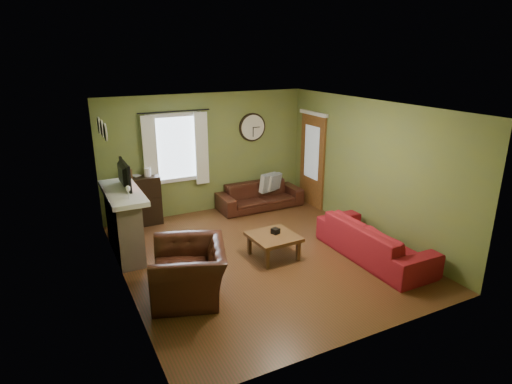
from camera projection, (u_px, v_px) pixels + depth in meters
name	position (u px, v px, depth m)	size (l,w,h in m)	color
floor	(261.00, 256.00, 7.53)	(4.60, 5.20, 0.00)	#533019
ceiling	(262.00, 106.00, 6.71)	(4.60, 5.20, 0.00)	white
wall_left	(120.00, 207.00, 6.14)	(0.00, 5.20, 2.60)	olive
wall_right	(369.00, 169.00, 8.10)	(0.00, 5.20, 2.60)	olive
wall_back	(207.00, 154.00, 9.33)	(4.60, 0.00, 2.60)	olive
wall_front	(365.00, 245.00, 4.92)	(4.60, 0.00, 2.60)	olive
fireplace	(124.00, 225.00, 7.43)	(0.40, 1.40, 1.10)	tan
firebox	(136.00, 236.00, 7.59)	(0.04, 0.60, 0.55)	black
mantel	(122.00, 193.00, 7.26)	(0.58, 1.60, 0.08)	white
tv	(121.00, 178.00, 7.33)	(0.60, 0.08, 0.35)	black
tv_screen	(125.00, 174.00, 7.35)	(0.02, 0.62, 0.36)	#994C3F
medallion_left	(105.00, 132.00, 6.53)	(0.28, 0.28, 0.03)	white
medallion_mid	(102.00, 129.00, 6.82)	(0.28, 0.28, 0.03)	white
medallion_right	(99.00, 125.00, 7.12)	(0.28, 0.28, 0.03)	white
window_pane	(175.00, 148.00, 8.95)	(1.00, 0.02, 1.30)	silver
curtain_rod	(174.00, 111.00, 8.62)	(0.03, 0.03, 1.50)	black
curtain_left	(150.00, 154.00, 8.64)	(0.28, 0.04, 1.55)	white
curtain_right	(202.00, 149.00, 9.11)	(0.28, 0.04, 1.55)	white
wall_clock	(253.00, 127.00, 9.60)	(0.64, 0.06, 0.64)	white
door	(312.00, 161.00, 9.74)	(0.05, 0.90, 2.10)	brown
bookshelf	(139.00, 201.00, 8.73)	(0.85, 0.36, 1.01)	black
book	(133.00, 179.00, 8.65)	(0.15, 0.21, 0.02)	brown
sofa_brown	(260.00, 196.00, 9.78)	(1.93, 0.76, 0.56)	#361810
pillow_left	(274.00, 182.00, 9.89)	(0.38, 0.12, 0.38)	#9097A1
pillow_right	(269.00, 183.00, 9.83)	(0.43, 0.13, 0.43)	#9097A1
sofa_red	(374.00, 240.00, 7.37)	(2.23, 0.87, 0.65)	maroon
armchair	(189.00, 271.00, 6.21)	(1.20, 1.05, 0.78)	#361810
coffee_table	(273.00, 246.00, 7.42)	(0.77, 0.77, 0.41)	brown
tissue_box	(275.00, 234.00, 7.43)	(0.12, 0.12, 0.09)	black
wine_glass_a	(129.00, 193.00, 6.80)	(0.07, 0.07, 0.19)	white
wine_glass_b	(128.00, 192.00, 6.82)	(0.07, 0.07, 0.21)	white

